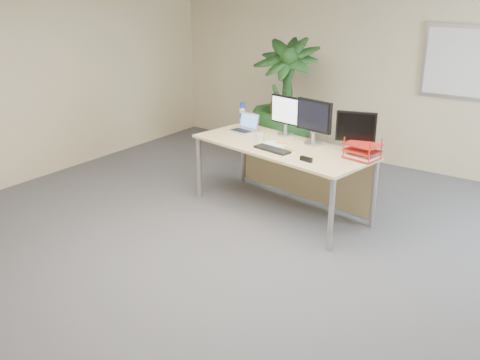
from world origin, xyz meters
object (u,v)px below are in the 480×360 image
Objects in this scene: monitor_left at (286,113)px; desk at (288,157)px; monitor_right at (314,119)px; laptop at (245,126)px; floor_plant at (284,114)px.

desk is at bearing -52.58° from monitor_left.
monitor_right is 0.98m from laptop.
desk is at bearing -57.49° from floor_plant.
laptop is (0.18, -1.24, 0.11)m from floor_plant.
monitor_left reaches higher than laptop.
desk is 1.47× the size of floor_plant.
floor_plant is 2.96× the size of monitor_right.
monitor_right is (0.25, 0.12, 0.46)m from desk.
monitor_right is 1.50× the size of laptop.
laptop is (-0.95, 0.03, -0.23)m from monitor_right.
desk is 1.65m from floor_plant.
monitor_right reaches higher than desk.
laptop is (-0.51, -0.11, -0.22)m from monitor_left.
floor_plant reaches higher than desk.
monitor_left is at bearing 127.42° from desk.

